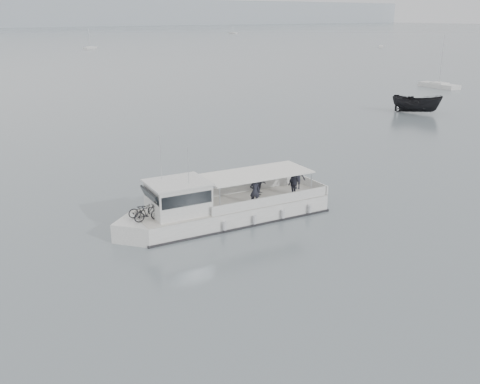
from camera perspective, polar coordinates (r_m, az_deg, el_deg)
ground at (r=34.91m, az=1.79°, el=-0.66°), size 1400.00×1400.00×0.00m
tour_boat at (r=30.50m, az=-2.61°, el=-1.76°), size 13.07×4.94×5.44m
dark_motorboat at (r=69.05m, az=18.32°, el=8.92°), size 4.49×6.28×2.27m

